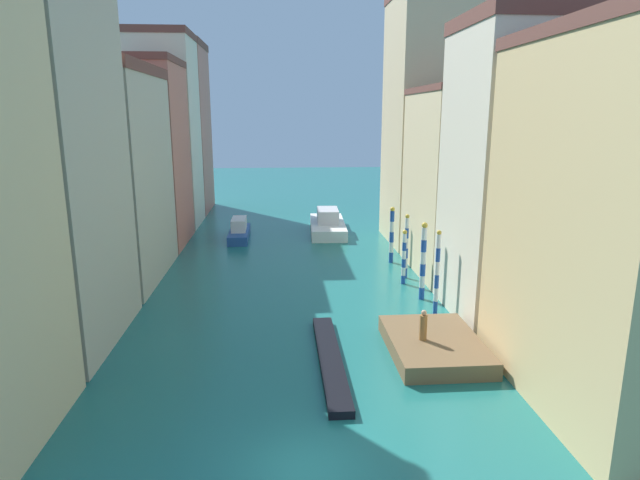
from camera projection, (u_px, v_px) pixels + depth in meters
ground_plane at (290, 265)px, 41.20m from camera, size 154.00×154.00×0.00m
building_left_1 at (36, 160)px, 25.29m from camera, size 6.32×9.43×18.37m
building_left_2 at (110, 175)px, 36.28m from camera, size 6.32×11.69×14.57m
building_left_3 at (146, 154)px, 46.25m from camera, size 6.32×8.73×15.95m
building_left_4 at (165, 131)px, 54.10m from camera, size 6.32×7.43×19.25m
building_left_5 at (180, 128)px, 62.31m from camera, size 6.32×9.06×19.35m
building_right_0 at (621, 223)px, 20.22m from camera, size 6.32×11.27×14.59m
building_right_1 at (513, 171)px, 29.47m from camera, size 6.32×7.62×16.46m
building_right_2 at (460, 182)px, 38.24m from camera, size 6.32×9.68×13.19m
building_right_3 at (426, 122)px, 46.65m from camera, size 6.32×9.02×21.36m
waterfront_dock at (434, 345)px, 25.91m from camera, size 4.31×6.17×0.80m
person_on_dock at (423, 326)px, 25.41m from camera, size 0.36×0.36×1.50m
mooring_pole_0 at (437, 272)px, 30.47m from camera, size 0.28×0.28×4.99m
mooring_pole_1 at (423, 260)px, 32.98m from camera, size 0.37×0.37×4.92m
mooring_pole_2 at (404, 256)px, 36.15m from camera, size 0.31×0.31×3.77m
mooring_pole_3 at (406, 246)px, 37.39m from camera, size 0.30×0.30×4.59m
mooring_pole_4 at (392, 234)px, 41.32m from camera, size 0.36×0.36×4.41m
vaporetto_white at (328, 224)px, 52.38m from camera, size 3.65×9.29×2.32m
gondola_black at (330, 359)px, 24.90m from camera, size 1.06×9.63×0.35m
motorboat_0 at (239, 231)px, 49.71m from camera, size 1.82×6.49×1.92m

